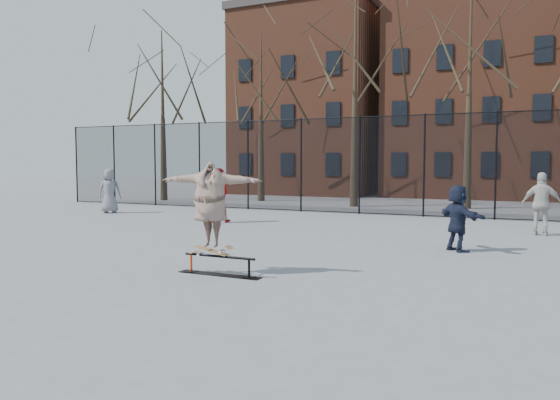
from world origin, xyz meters
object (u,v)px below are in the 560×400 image
at_px(skater, 211,207).
at_px(bystander_navy, 458,218).
at_px(skateboard, 211,252).
at_px(bystander_white, 542,204).
at_px(bystander_red, 217,195).
at_px(bystander_grey, 110,191).
at_px(skate_rail, 219,267).

bearing_deg(skater, bystander_navy, 36.72).
relative_size(skateboard, bystander_white, 0.42).
relative_size(skater, bystander_navy, 1.25).
bearing_deg(bystander_red, bystander_grey, -38.16).
distance_m(skateboard, bystander_red, 9.05).
distance_m(skate_rail, bystander_red, 9.16).
relative_size(skate_rail, skater, 0.87).
relative_size(skate_rail, bystander_red, 0.90).
xyz_separation_m(bystander_grey, bystander_red, (5.97, -1.07, 0.03)).
bearing_deg(bystander_grey, bystander_white, 149.14).
distance_m(bystander_grey, bystander_navy, 15.06).
bearing_deg(skater, bystander_red, 106.68).
relative_size(skate_rail, skateboard, 2.22).
relative_size(skateboard, bystander_red, 0.41).
bearing_deg(bystander_white, bystander_red, 7.30).
xyz_separation_m(skater, bystander_navy, (3.87, 4.83, -0.48)).
distance_m(skate_rail, skateboard, 0.33).
bearing_deg(bystander_red, bystander_navy, 133.39).
height_order(skater, bystander_grey, skater).
height_order(bystander_white, bystander_navy, bystander_white).
distance_m(skateboard, skater, 0.86).
bearing_deg(skater, skateboard, -41.19).
bearing_deg(bystander_grey, skater, 109.50).
distance_m(skateboard, bystander_grey, 13.82).
bearing_deg(bystander_white, skate_rail, 59.24).
xyz_separation_m(skateboard, skater, (-0.00, 0.00, 0.86)).
xyz_separation_m(bystander_white, bystander_navy, (-1.82, -3.99, -0.12)).
bearing_deg(bystander_white, bystander_grey, 1.33).
distance_m(bystander_red, bystander_navy, 9.03).
height_order(skateboard, bystander_red, bystander_red).
xyz_separation_m(skate_rail, bystander_red, (-4.87, 7.71, 0.81)).
bearing_deg(skateboard, bystander_navy, 51.35).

